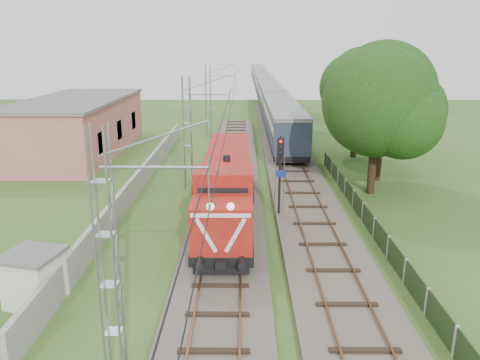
{
  "coord_description": "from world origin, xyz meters",
  "views": [
    {
      "loc": [
        0.97,
        -20.42,
        10.03
      ],
      "look_at": [
        0.75,
        6.71,
        2.2
      ],
      "focal_mm": 35.0,
      "sensor_mm": 36.0,
      "label": 1
    }
  ],
  "objects_px": {
    "locomotive": "(227,184)",
    "signal_post": "(280,163)",
    "coach_rake": "(264,83)",
    "relay_hut": "(34,278)"
  },
  "relations": [
    {
      "from": "locomotive",
      "to": "signal_post",
      "type": "xyz_separation_m",
      "value": [
        3.1,
        0.04,
        1.28
      ]
    },
    {
      "from": "relay_hut",
      "to": "coach_rake",
      "type": "bearing_deg",
      "value": 81.21
    },
    {
      "from": "locomotive",
      "to": "relay_hut",
      "type": "height_order",
      "value": "locomotive"
    },
    {
      "from": "coach_rake",
      "to": "relay_hut",
      "type": "xyz_separation_m",
      "value": [
        -12.4,
        -80.16,
        -1.52
      ]
    },
    {
      "from": "coach_rake",
      "to": "relay_hut",
      "type": "relative_size",
      "value": 47.18
    },
    {
      "from": "coach_rake",
      "to": "relay_hut",
      "type": "distance_m",
      "value": 81.13
    },
    {
      "from": "signal_post",
      "to": "locomotive",
      "type": "bearing_deg",
      "value": -179.31
    },
    {
      "from": "locomotive",
      "to": "signal_post",
      "type": "bearing_deg",
      "value": 0.69
    },
    {
      "from": "coach_rake",
      "to": "signal_post",
      "type": "bearing_deg",
      "value": -91.54
    },
    {
      "from": "signal_post",
      "to": "relay_hut",
      "type": "distance_m",
      "value": 14.45
    }
  ]
}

